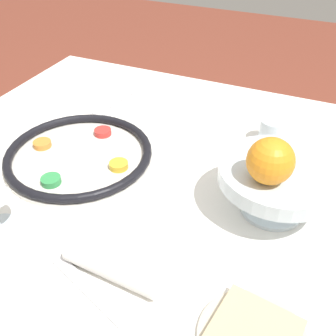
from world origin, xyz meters
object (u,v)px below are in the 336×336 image
object	(u,v)px
seder_plate	(79,155)
fruit_stand	(278,177)
orange_fruit	(271,161)
napkin_roll	(113,266)
cup_near	(272,132)

from	to	relation	value
seder_plate	fruit_stand	world-z (taller)	fruit_stand
orange_fruit	napkin_roll	bearing A→B (deg)	-131.22
cup_near	fruit_stand	bearing A→B (deg)	-77.68
napkin_roll	cup_near	size ratio (longest dim) A/B	2.70
seder_plate	napkin_roll	world-z (taller)	napkin_roll
napkin_roll	cup_near	xyz separation A→B (m)	(0.15, 0.50, 0.01)
seder_plate	napkin_roll	size ratio (longest dim) A/B	1.92
napkin_roll	cup_near	distance (m)	0.52
fruit_stand	napkin_roll	distance (m)	0.34
napkin_roll	seder_plate	bearing A→B (deg)	133.28
seder_plate	fruit_stand	xyz separation A→B (m)	(0.44, 0.01, 0.07)
fruit_stand	cup_near	size ratio (longest dim) A/B	3.45
orange_fruit	cup_near	distance (m)	0.31
fruit_stand	napkin_roll	size ratio (longest dim) A/B	1.28
seder_plate	cup_near	bearing A→B (deg)	32.83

